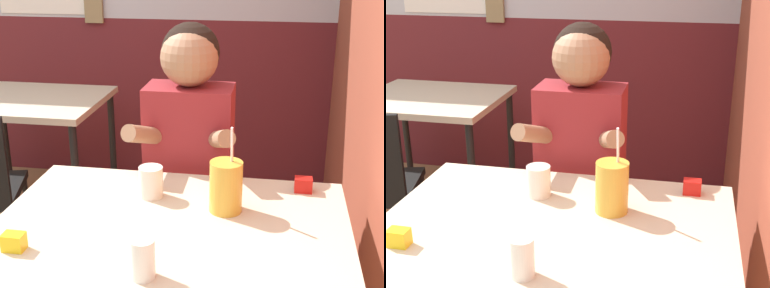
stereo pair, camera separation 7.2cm
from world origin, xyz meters
TOP-DOWN VIEW (x-y plane):
  - main_table at (0.72, 0.35)m, footprint 1.08×0.96m
  - background_table at (-0.35, 1.75)m, footprint 0.81×0.70m
  - person_seated at (0.68, 1.00)m, footprint 0.42×0.42m
  - cocktail_pitcher at (0.88, 0.56)m, footprint 0.10×0.10m
  - glass_center at (0.71, 0.16)m, footprint 0.06×0.06m
  - glass_far_side at (0.62, 0.62)m, footprint 0.08×0.08m
  - condiment_ketchup at (1.12, 0.75)m, footprint 0.06×0.04m
  - condiment_mustard at (0.32, 0.23)m, footprint 0.06×0.04m

SIDE VIEW (x-z plane):
  - background_table at x=-0.35m, z-range 0.28..1.02m
  - main_table at x=0.72m, z-range 0.31..1.05m
  - person_seated at x=0.68m, z-range 0.05..1.32m
  - condiment_ketchup at x=1.12m, z-range 0.73..0.78m
  - condiment_mustard at x=0.32m, z-range 0.73..0.78m
  - glass_far_side at x=0.62m, z-range 0.73..0.84m
  - glass_center at x=0.71m, z-range 0.73..0.84m
  - cocktail_pitcher at x=0.88m, z-range 0.68..0.96m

